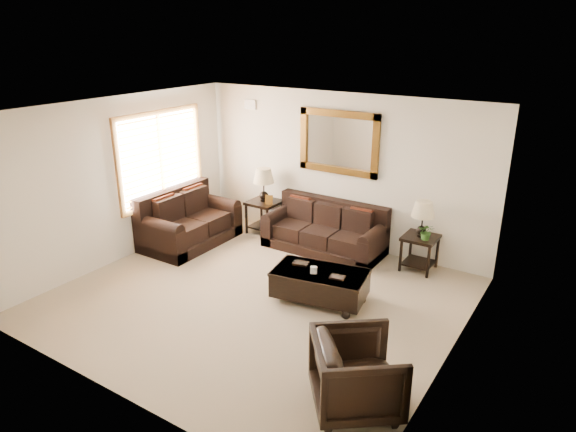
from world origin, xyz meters
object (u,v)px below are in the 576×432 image
Objects in this scene: end_table_left at (264,191)px; armchair at (357,371)px; loveseat at (187,224)px; coffee_table at (320,282)px; sofa at (325,233)px; end_table_right at (422,226)px.

end_table_left is 1.43× the size of armchair.
coffee_table is at bearing -100.09° from loveseat.
end_table_left reaches higher than coffee_table.
sofa is 1.82m from coffee_table.
end_table_left is 3.04m from end_table_right.
sofa is 2.38× the size of armchair.
loveseat is 5.03m from armchair.
loveseat is 1.98× the size of armchair.
loveseat reaches higher than sofa.
coffee_table is (2.19, -1.72, -0.54)m from end_table_left.
end_table_left is 2.84m from coffee_table.
end_table_left is at bearing 7.80° from armchair.
loveseat is 4.12m from end_table_right.
loveseat is 1.39× the size of end_table_left.
armchair is at bearing -80.89° from end_table_right.
sofa is at bearing 106.10° from coffee_table.
armchair is at bearing -56.60° from sofa.
armchair is (4.48, -2.28, 0.08)m from loveseat.
coffee_table is at bearing -38.15° from end_table_left.
armchair reaches higher than coffee_table.
coffee_table is (-0.85, -1.74, -0.48)m from end_table_right.
armchair reaches higher than sofa.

